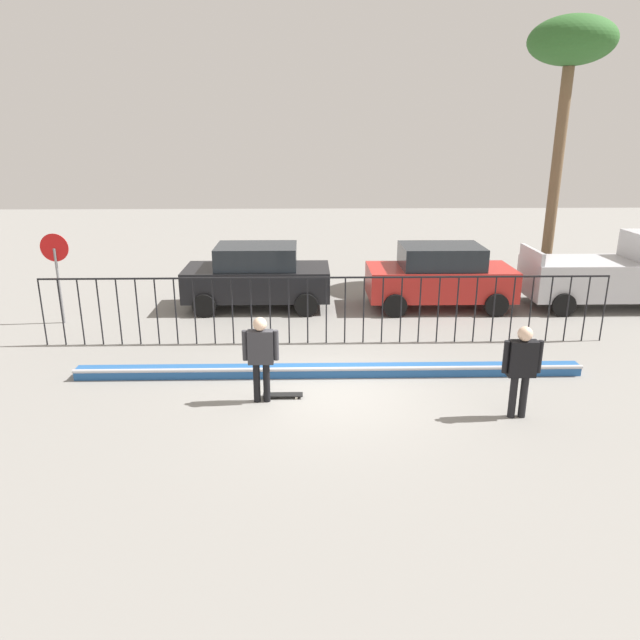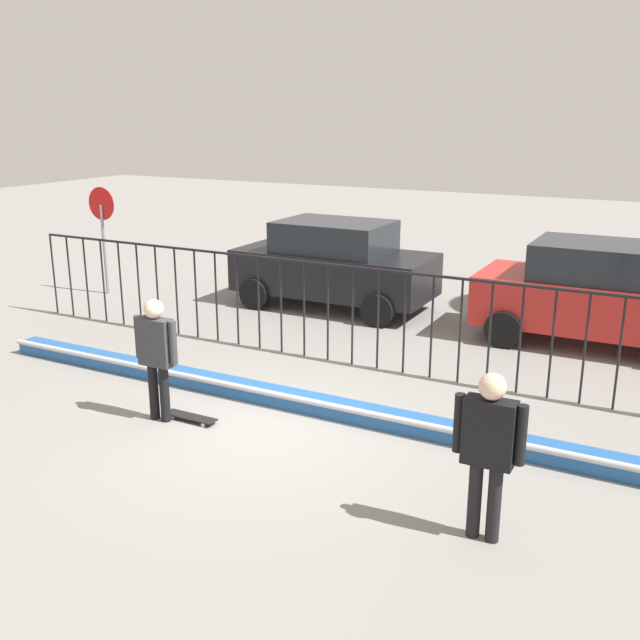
{
  "view_description": "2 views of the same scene",
  "coord_description": "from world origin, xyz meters",
  "px_view_note": "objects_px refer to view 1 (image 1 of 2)",
  "views": [
    {
      "loc": [
        -0.48,
        -11.05,
        5.11
      ],
      "look_at": [
        -0.18,
        2.11,
        0.88
      ],
      "focal_mm": 33.06,
      "sensor_mm": 36.0,
      "label": 1
    },
    {
      "loc": [
        4.99,
        -7.65,
        4.18
      ],
      "look_at": [
        -0.11,
        2.0,
        1.01
      ],
      "focal_mm": 40.66,
      "sensor_mm": 36.0,
      "label": 2
    }
  ],
  "objects_px": {
    "skateboard": "(283,395)",
    "pickup_truck": "(613,273)",
    "stop_sign": "(57,266)",
    "palm_tree_tall": "(570,53)",
    "camera_operator": "(522,364)",
    "parked_car_red": "(440,276)",
    "skateboarder": "(261,352)",
    "parked_car_black": "(257,276)"
  },
  "relations": [
    {
      "from": "skateboarder",
      "to": "palm_tree_tall",
      "type": "height_order",
      "value": "palm_tree_tall"
    },
    {
      "from": "camera_operator",
      "to": "parked_car_red",
      "type": "bearing_deg",
      "value": -48.32
    },
    {
      "from": "skateboarder",
      "to": "stop_sign",
      "type": "bearing_deg",
      "value": 108.21
    },
    {
      "from": "stop_sign",
      "to": "palm_tree_tall",
      "type": "distance_m",
      "value": 16.51
    },
    {
      "from": "pickup_truck",
      "to": "stop_sign",
      "type": "xyz_separation_m",
      "value": [
        -16.01,
        -1.24,
        0.58
      ]
    },
    {
      "from": "skateboard",
      "to": "pickup_truck",
      "type": "relative_size",
      "value": 0.17
    },
    {
      "from": "skateboarder",
      "to": "pickup_truck",
      "type": "distance_m",
      "value": 11.98
    },
    {
      "from": "camera_operator",
      "to": "palm_tree_tall",
      "type": "distance_m",
      "value": 12.39
    },
    {
      "from": "parked_car_red",
      "to": "skateboarder",
      "type": "bearing_deg",
      "value": -126.09
    },
    {
      "from": "skateboard",
      "to": "stop_sign",
      "type": "bearing_deg",
      "value": 151.61
    },
    {
      "from": "parked_car_red",
      "to": "palm_tree_tall",
      "type": "distance_m",
      "value": 8.09
    },
    {
      "from": "pickup_truck",
      "to": "stop_sign",
      "type": "distance_m",
      "value": 16.07
    },
    {
      "from": "camera_operator",
      "to": "stop_sign",
      "type": "relative_size",
      "value": 0.71
    },
    {
      "from": "palm_tree_tall",
      "to": "stop_sign",
      "type": "bearing_deg",
      "value": -165.77
    },
    {
      "from": "palm_tree_tall",
      "to": "parked_car_red",
      "type": "bearing_deg",
      "value": -148.93
    },
    {
      "from": "camera_operator",
      "to": "palm_tree_tall",
      "type": "relative_size",
      "value": 0.21
    },
    {
      "from": "skateboard",
      "to": "camera_operator",
      "type": "height_order",
      "value": "camera_operator"
    },
    {
      "from": "palm_tree_tall",
      "to": "pickup_truck",
      "type": "bearing_deg",
      "value": -67.98
    },
    {
      "from": "palm_tree_tall",
      "to": "camera_operator",
      "type": "bearing_deg",
      "value": -113.69
    },
    {
      "from": "camera_operator",
      "to": "parked_car_red",
      "type": "xyz_separation_m",
      "value": [
        0.08,
        7.22,
        -0.1
      ]
    },
    {
      "from": "skateboarder",
      "to": "parked_car_black",
      "type": "xyz_separation_m",
      "value": [
        -0.58,
        6.57,
        -0.07
      ]
    },
    {
      "from": "parked_car_black",
      "to": "camera_operator",
      "type": "bearing_deg",
      "value": -51.95
    },
    {
      "from": "skateboarder",
      "to": "camera_operator",
      "type": "relative_size",
      "value": 0.98
    },
    {
      "from": "pickup_truck",
      "to": "stop_sign",
      "type": "relative_size",
      "value": 1.88
    },
    {
      "from": "parked_car_black",
      "to": "stop_sign",
      "type": "bearing_deg",
      "value": -163.46
    },
    {
      "from": "camera_operator",
      "to": "palm_tree_tall",
      "type": "xyz_separation_m",
      "value": [
        4.28,
        9.75,
        6.34
      ]
    },
    {
      "from": "skateboarder",
      "to": "pickup_truck",
      "type": "xyz_separation_m",
      "value": [
        10.12,
        6.41,
        -0.01
      ]
    },
    {
      "from": "pickup_truck",
      "to": "palm_tree_tall",
      "type": "bearing_deg",
      "value": 110.33
    },
    {
      "from": "pickup_truck",
      "to": "palm_tree_tall",
      "type": "distance_m",
      "value": 6.95
    },
    {
      "from": "parked_car_red",
      "to": "camera_operator",
      "type": "bearing_deg",
      "value": -89.5
    },
    {
      "from": "skateboarder",
      "to": "parked_car_black",
      "type": "bearing_deg",
      "value": 64.54
    },
    {
      "from": "parked_car_black",
      "to": "parked_car_red",
      "type": "height_order",
      "value": "same"
    },
    {
      "from": "skateboarder",
      "to": "palm_tree_tall",
      "type": "xyz_separation_m",
      "value": [
        9.09,
        8.97,
        6.36
      ]
    },
    {
      "from": "palm_tree_tall",
      "to": "skateboarder",
      "type": "bearing_deg",
      "value": -135.38
    },
    {
      "from": "stop_sign",
      "to": "palm_tree_tall",
      "type": "bearing_deg",
      "value": 14.23
    },
    {
      "from": "skateboarder",
      "to": "camera_operator",
      "type": "bearing_deg",
      "value": -39.74
    },
    {
      "from": "camera_operator",
      "to": "parked_car_black",
      "type": "xyz_separation_m",
      "value": [
        -5.4,
        7.35,
        -0.1
      ]
    },
    {
      "from": "parked_car_red",
      "to": "stop_sign",
      "type": "xyz_separation_m",
      "value": [
        -10.78,
        -1.27,
        0.64
      ]
    },
    {
      "from": "parked_car_red",
      "to": "stop_sign",
      "type": "distance_m",
      "value": 10.88
    },
    {
      "from": "skateboarder",
      "to": "skateboard",
      "type": "bearing_deg",
      "value": -9.17
    },
    {
      "from": "parked_car_red",
      "to": "pickup_truck",
      "type": "relative_size",
      "value": 0.91
    },
    {
      "from": "pickup_truck",
      "to": "parked_car_red",
      "type": "bearing_deg",
      "value": 178.01
    }
  ]
}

